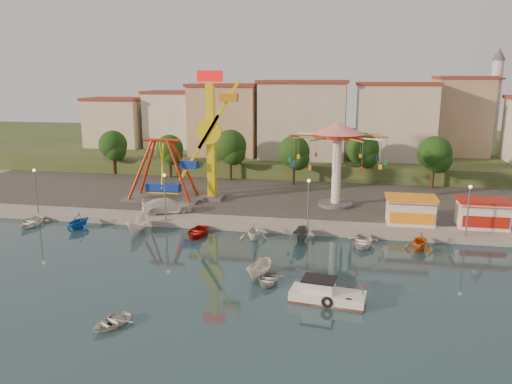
% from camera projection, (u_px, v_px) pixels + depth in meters
% --- Properties ---
extents(ground, '(200.00, 200.00, 0.00)m').
position_uv_depth(ground, '(201.00, 273.00, 42.57)').
color(ground, '#15313C').
rests_on(ground, ground).
extents(quay_deck, '(200.00, 100.00, 0.60)m').
position_uv_depth(quay_deck, '(289.00, 157.00, 101.83)').
color(quay_deck, '#9E998E').
rests_on(quay_deck, ground).
extents(asphalt_pad, '(90.00, 28.00, 0.01)m').
position_uv_depth(asphalt_pad, '(262.00, 190.00, 71.14)').
color(asphalt_pad, '#4C4944').
rests_on(asphalt_pad, quay_deck).
extents(hill_terrace, '(200.00, 60.00, 3.00)m').
position_uv_depth(hill_terrace, '(292.00, 148.00, 106.35)').
color(hill_terrace, '#384C26').
rests_on(hill_terrace, ground).
extents(pirate_ship_ride, '(10.00, 5.00, 8.00)m').
position_uv_depth(pirate_ship_ride, '(163.00, 171.00, 64.73)').
color(pirate_ship_ride, '#59595E').
rests_on(pirate_ship_ride, quay_deck).
extents(kamikaze_tower, '(5.75, 3.10, 16.50)m').
position_uv_depth(kamikaze_tower, '(213.00, 140.00, 63.37)').
color(kamikaze_tower, '#59595E').
rests_on(kamikaze_tower, quay_deck).
extents(wave_swinger, '(11.60, 11.60, 10.40)m').
position_uv_depth(wave_swinger, '(337.00, 145.00, 60.63)').
color(wave_swinger, '#59595E').
rests_on(wave_swinger, quay_deck).
extents(booth_left, '(5.40, 3.78, 3.08)m').
position_uv_depth(booth_left, '(410.00, 210.00, 54.44)').
color(booth_left, white).
rests_on(booth_left, quay_deck).
extents(booth_mid, '(5.40, 3.78, 3.08)m').
position_uv_depth(booth_mid, '(483.00, 213.00, 53.09)').
color(booth_mid, white).
rests_on(booth_mid, quay_deck).
extents(lamp_post_0, '(0.14, 0.14, 5.00)m').
position_uv_depth(lamp_post_0, '(36.00, 192.00, 58.65)').
color(lamp_post_0, '#59595E').
rests_on(lamp_post_0, quay_deck).
extents(lamp_post_1, '(0.14, 0.14, 5.00)m').
position_uv_depth(lamp_post_1, '(165.00, 198.00, 55.76)').
color(lamp_post_1, '#59595E').
rests_on(lamp_post_1, quay_deck).
extents(lamp_post_2, '(0.14, 0.14, 5.00)m').
position_uv_depth(lamp_post_2, '(308.00, 205.00, 52.86)').
color(lamp_post_2, '#59595E').
rests_on(lamp_post_2, quay_deck).
extents(lamp_post_3, '(0.14, 0.14, 5.00)m').
position_uv_depth(lamp_post_3, '(468.00, 212.00, 49.96)').
color(lamp_post_3, '#59595E').
rests_on(lamp_post_3, quay_deck).
extents(tree_0, '(4.60, 4.60, 7.19)m').
position_uv_depth(tree_0, '(113.00, 145.00, 81.42)').
color(tree_0, '#382314').
rests_on(tree_0, quay_deck).
extents(tree_1, '(4.35, 4.35, 6.80)m').
position_uv_depth(tree_1, '(170.00, 149.00, 78.97)').
color(tree_1, '#382314').
rests_on(tree_1, quay_deck).
extents(tree_2, '(5.02, 5.02, 7.85)m').
position_uv_depth(tree_2, '(230.00, 146.00, 76.58)').
color(tree_2, '#382314').
rests_on(tree_2, quay_deck).
extents(tree_3, '(4.68, 4.68, 7.32)m').
position_uv_depth(tree_3, '(294.00, 152.00, 73.47)').
color(tree_3, '#382314').
rests_on(tree_3, quay_deck).
extents(tree_4, '(4.86, 4.86, 7.60)m').
position_uv_depth(tree_4, '(363.00, 149.00, 74.48)').
color(tree_4, '#382314').
rests_on(tree_4, quay_deck).
extents(tree_5, '(4.83, 4.83, 7.54)m').
position_uv_depth(tree_5, '(435.00, 153.00, 70.94)').
color(tree_5, '#382314').
rests_on(tree_5, quay_deck).
extents(building_0, '(9.26, 9.53, 11.87)m').
position_uv_depth(building_0, '(97.00, 118.00, 90.67)').
color(building_0, beige).
rests_on(building_0, hill_terrace).
extents(building_1, '(12.33, 9.01, 8.63)m').
position_uv_depth(building_1, '(171.00, 126.00, 93.95)').
color(building_1, silver).
rests_on(building_1, hill_terrace).
extents(building_2, '(11.95, 9.28, 11.23)m').
position_uv_depth(building_2, '(239.00, 119.00, 91.82)').
color(building_2, tan).
rests_on(building_2, hill_terrace).
extents(building_3, '(12.59, 10.50, 9.20)m').
position_uv_depth(building_3, '(313.00, 128.00, 86.54)').
color(building_3, beige).
rests_on(building_3, hill_terrace).
extents(building_4, '(10.75, 9.23, 9.24)m').
position_uv_depth(building_4, '(391.00, 127.00, 87.35)').
color(building_4, beige).
rests_on(building_4, hill_terrace).
extents(building_5, '(12.77, 10.96, 11.21)m').
position_uv_depth(building_5, '(475.00, 124.00, 82.93)').
color(building_5, tan).
rests_on(building_5, hill_terrace).
extents(minaret, '(2.80, 2.80, 18.00)m').
position_uv_depth(minaret, '(495.00, 99.00, 84.89)').
color(minaret, silver).
rests_on(minaret, hill_terrace).
extents(cabin_motorboat, '(5.73, 2.76, 1.94)m').
position_uv_depth(cabin_motorboat, '(326.00, 295.00, 37.05)').
color(cabin_motorboat, white).
rests_on(cabin_motorboat, ground).
extents(rowboat_a, '(2.44, 3.39, 0.69)m').
position_uv_depth(rowboat_a, '(268.00, 279.00, 40.48)').
color(rowboat_a, silver).
rests_on(rowboat_a, ground).
extents(rowboat_b, '(3.25, 3.68, 0.63)m').
position_uv_depth(rowboat_b, '(111.00, 322.00, 33.46)').
color(rowboat_b, white).
rests_on(rowboat_b, ground).
extents(skiff, '(2.25, 3.79, 1.37)m').
position_uv_depth(skiff, '(259.00, 270.00, 41.43)').
color(skiff, silver).
rests_on(skiff, ground).
extents(van, '(6.32, 4.63, 1.70)m').
position_uv_depth(van, '(167.00, 206.00, 59.02)').
color(van, silver).
rests_on(van, quay_deck).
extents(moored_boat_0, '(3.32, 4.36, 0.85)m').
position_uv_depth(moored_boat_0, '(31.00, 222.00, 55.98)').
color(moored_boat_0, white).
rests_on(moored_boat_0, ground).
extents(moored_boat_1, '(3.46, 3.80, 1.72)m').
position_uv_depth(moored_boat_1, '(78.00, 221.00, 54.83)').
color(moored_boat_1, blue).
rests_on(moored_boat_1, ground).
extents(moored_boat_2, '(1.71, 4.21, 1.61)m').
position_uv_depth(moored_boat_2, '(138.00, 225.00, 53.57)').
color(moored_boat_2, white).
rests_on(moored_boat_2, ground).
extents(moored_boat_3, '(2.90, 4.05, 0.84)m').
position_uv_depth(moored_boat_3, '(197.00, 232.00, 52.46)').
color(moored_boat_3, '#B0150E').
rests_on(moored_boat_3, ground).
extents(moored_boat_4, '(3.45, 3.78, 1.71)m').
position_uv_depth(moored_boat_4, '(253.00, 231.00, 51.27)').
color(moored_boat_4, white).
rests_on(moored_boat_4, ground).
extents(moored_boat_5, '(1.82, 3.76, 1.40)m').
position_uv_depth(moored_boat_5, '(301.00, 235.00, 50.41)').
color(moored_boat_5, '#56565B').
rests_on(moored_boat_5, ground).
extents(moored_boat_6, '(3.35, 4.46, 0.88)m').
position_uv_depth(moored_boat_6, '(363.00, 241.00, 49.37)').
color(moored_boat_6, silver).
rests_on(moored_boat_6, ground).
extents(moored_boat_7, '(3.50, 3.80, 1.67)m').
position_uv_depth(moored_boat_7, '(420.00, 241.00, 48.29)').
color(moored_boat_7, orange).
rests_on(moored_boat_7, ground).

